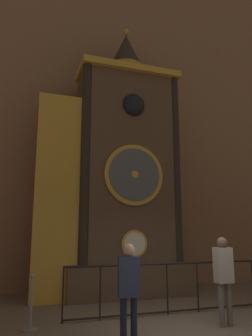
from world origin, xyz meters
name	(u,v)px	position (x,y,z in m)	size (l,w,h in m)	color
cathedral_back_wall	(113,91)	(-0.09, 5.58, 6.94)	(24.00, 0.32, 13.89)	#846047
clock_tower	(113,176)	(-0.49, 4.14, 3.49)	(4.60, 1.80, 8.60)	brown
railing_fence	(167,285)	(0.09, 1.74, 0.62)	(4.73, 0.05, 1.12)	black
visitor_near	(129,284)	(-1.45, -0.02, 0.97)	(0.38, 0.28, 1.61)	#1B213A
visitor_far	(224,272)	(0.74, 0.50, 1.03)	(0.34, 0.22, 1.70)	#58554F
stanchion_post	(31,312)	(-2.89, 1.45, 0.33)	(0.28, 0.28, 1.03)	gray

